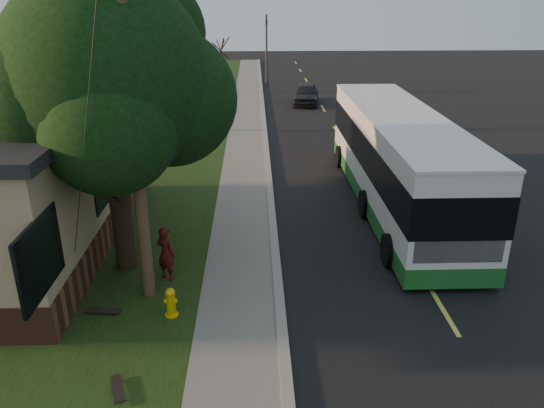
{
  "coord_description": "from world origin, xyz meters",
  "views": [
    {
      "loc": [
        -0.57,
        -10.81,
        7.28
      ],
      "look_at": [
        -0.09,
        3.48,
        1.5
      ],
      "focal_mm": 35.0,
      "sensor_mm": 36.0,
      "label": 1
    }
  ],
  "objects_px": {
    "bare_tree_far": "(221,66)",
    "utility_pole": "(132,118)",
    "transit_bus": "(398,158)",
    "skateboard_main": "(117,388)",
    "dumpster": "(27,185)",
    "bare_tree_near": "(200,93)",
    "skateboarder": "(166,253)",
    "fire_hydrant": "(171,302)",
    "distant_car": "(306,94)",
    "traffic_signal": "(266,45)",
    "skateboard_spare": "(103,311)",
    "leafy_tree": "(109,82)"
  },
  "relations": [
    {
      "from": "transit_bus",
      "to": "skateboard_main",
      "type": "distance_m",
      "value": 12.39
    },
    {
      "from": "bare_tree_far",
      "to": "transit_bus",
      "type": "distance_m",
      "value": 24.22
    },
    {
      "from": "utility_pole",
      "to": "skateboarder",
      "type": "height_order",
      "value": "utility_pole"
    },
    {
      "from": "bare_tree_near",
      "to": "transit_bus",
      "type": "relative_size",
      "value": 0.35
    },
    {
      "from": "traffic_signal",
      "to": "fire_hydrant",
      "type": "bearing_deg",
      "value": -95.21
    },
    {
      "from": "skateboard_main",
      "to": "skateboarder",
      "type": "bearing_deg",
      "value": 85.63
    },
    {
      "from": "dumpster",
      "to": "distant_car",
      "type": "height_order",
      "value": "dumpster"
    },
    {
      "from": "bare_tree_far",
      "to": "traffic_signal",
      "type": "height_order",
      "value": "traffic_signal"
    },
    {
      "from": "utility_pole",
      "to": "skateboard_spare",
      "type": "xyz_separation_m",
      "value": [
        -0.96,
        -0.83,
        -4.5
      ]
    },
    {
      "from": "skateboard_main",
      "to": "dumpster",
      "type": "bearing_deg",
      "value": 118.93
    },
    {
      "from": "utility_pole",
      "to": "bare_tree_far",
      "type": "distance_m",
      "value": 29.13
    },
    {
      "from": "skateboarder",
      "to": "skateboard_main",
      "type": "bearing_deg",
      "value": 117.51
    },
    {
      "from": "fire_hydrant",
      "to": "utility_pole",
      "type": "bearing_deg",
      "value": 125.38
    },
    {
      "from": "skateboarder",
      "to": "fire_hydrant",
      "type": "bearing_deg",
      "value": 133.24
    },
    {
      "from": "skateboard_main",
      "to": "dumpster",
      "type": "distance_m",
      "value": 11.36
    },
    {
      "from": "skateboard_main",
      "to": "distant_car",
      "type": "distance_m",
      "value": 28.82
    },
    {
      "from": "bare_tree_near",
      "to": "dumpster",
      "type": "height_order",
      "value": "bare_tree_near"
    },
    {
      "from": "transit_bus",
      "to": "skateboarder",
      "type": "distance_m",
      "value": 9.11
    },
    {
      "from": "traffic_signal",
      "to": "skateboard_main",
      "type": "xyz_separation_m",
      "value": [
        -3.79,
        -36.55,
        -3.04
      ]
    },
    {
      "from": "fire_hydrant",
      "to": "skateboarder",
      "type": "relative_size",
      "value": 0.49
    },
    {
      "from": "bare_tree_near",
      "to": "traffic_signal",
      "type": "xyz_separation_m",
      "value": [
        4.0,
        16.0,
        1.01
      ]
    },
    {
      "from": "utility_pole",
      "to": "leafy_tree",
      "type": "relative_size",
      "value": 1.16
    },
    {
      "from": "skateboarder",
      "to": "distant_car",
      "type": "xyz_separation_m",
      "value": [
        5.94,
        23.8,
        -0.13
      ]
    },
    {
      "from": "distant_car",
      "to": "skateboard_spare",
      "type": "bearing_deg",
      "value": -98.61
    },
    {
      "from": "bare_tree_near",
      "to": "skateboard_main",
      "type": "distance_m",
      "value": 20.65
    },
    {
      "from": "utility_pole",
      "to": "distant_car",
      "type": "xyz_separation_m",
      "value": [
        6.29,
        24.58,
        -3.94
      ]
    },
    {
      "from": "skateboard_main",
      "to": "skateboard_spare",
      "type": "relative_size",
      "value": 0.96
    },
    {
      "from": "skateboarder",
      "to": "skateboard_spare",
      "type": "bearing_deg",
      "value": 82.92
    },
    {
      "from": "fire_hydrant",
      "to": "traffic_signal",
      "type": "bearing_deg",
      "value": 84.79
    },
    {
      "from": "skateboarder",
      "to": "skateboard_spare",
      "type": "distance_m",
      "value": 2.19
    },
    {
      "from": "traffic_signal",
      "to": "skateboarder",
      "type": "distance_m",
      "value": 32.49
    },
    {
      "from": "bare_tree_near",
      "to": "fire_hydrant",
      "type": "bearing_deg",
      "value": -87.14
    },
    {
      "from": "leafy_tree",
      "to": "traffic_signal",
      "type": "xyz_separation_m",
      "value": [
        4.67,
        31.35,
        -2.0
      ]
    },
    {
      "from": "bare_tree_near",
      "to": "distant_car",
      "type": "bearing_deg",
      "value": 49.43
    },
    {
      "from": "fire_hydrant",
      "to": "transit_bus",
      "type": "distance_m",
      "value": 10.02
    },
    {
      "from": "skateboarder",
      "to": "skateboard_spare",
      "type": "relative_size",
      "value": 1.76
    },
    {
      "from": "fire_hydrant",
      "to": "traffic_signal",
      "type": "xyz_separation_m",
      "value": [
        3.1,
        34.0,
        2.73
      ]
    },
    {
      "from": "fire_hydrant",
      "to": "dumpster",
      "type": "distance_m",
      "value": 9.62
    },
    {
      "from": "bare_tree_near",
      "to": "transit_bus",
      "type": "height_order",
      "value": "bare_tree_near"
    },
    {
      "from": "bare_tree_far",
      "to": "dumpster",
      "type": "relative_size",
      "value": 2.03
    },
    {
      "from": "utility_pole",
      "to": "transit_bus",
      "type": "bearing_deg",
      "value": 37.48
    },
    {
      "from": "utility_pole",
      "to": "skateboard_spare",
      "type": "bearing_deg",
      "value": -138.96
    },
    {
      "from": "skateboarder",
      "to": "skateboard_main",
      "type": "relative_size",
      "value": 1.82
    },
    {
      "from": "bare_tree_far",
      "to": "utility_pole",
      "type": "bearing_deg",
      "value": -90.6
    },
    {
      "from": "skateboard_spare",
      "to": "dumpster",
      "type": "distance_m",
      "value": 8.53
    },
    {
      "from": "bare_tree_far",
      "to": "skateboard_spare",
      "type": "xyz_separation_m",
      "value": [
        -1.26,
        -29.84,
        -1.87
      ]
    },
    {
      "from": "fire_hydrant",
      "to": "skateboard_main",
      "type": "bearing_deg",
      "value": -105.07
    },
    {
      "from": "traffic_signal",
      "to": "distant_car",
      "type": "bearing_deg",
      "value": -73.58
    },
    {
      "from": "bare_tree_far",
      "to": "transit_bus",
      "type": "height_order",
      "value": "bare_tree_far"
    },
    {
      "from": "utility_pole",
      "to": "leafy_tree",
      "type": "bearing_deg",
      "value": 117.6
    }
  ]
}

